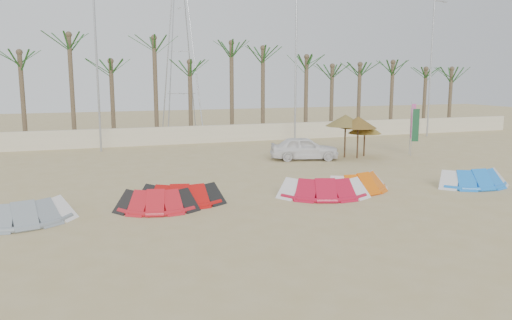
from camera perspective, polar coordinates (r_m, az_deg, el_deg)
name	(u,v)px	position (r m, az deg, el deg)	size (l,w,h in m)	color
ground	(316,227)	(16.69, 6.87, -7.62)	(120.00, 120.00, 0.00)	tan
boundary_wall	(185,135)	(37.23, -8.16, 2.84)	(60.00, 0.30, 1.30)	beige
palm_line	(188,56)	(38.62, -7.82, 11.70)	(52.00, 4.00, 7.70)	brown
lamp_b	(97,63)	(34.33, -17.67, 10.50)	(1.25, 0.14, 11.00)	#A5A8AD
lamp_c	(296,65)	(37.50, 4.62, 10.79)	(1.25, 0.14, 11.00)	#A5A8AD
lamp_d	(431,66)	(43.74, 19.39, 10.10)	(1.25, 0.14, 11.00)	#A5A8AD
pylon	(183,135)	(43.34, -8.39, 2.90)	(3.00, 3.00, 14.00)	#A5A8AD
kite_grey	(23,211)	(18.70, -25.05, -5.27)	(3.58, 2.20, 0.90)	gray
kite_red_left	(155,199)	(18.96, -11.46, -4.36)	(3.21, 2.06, 0.90)	red
kite_red_mid	(179,193)	(19.77, -8.83, -3.71)	(3.54, 2.12, 0.90)	red
kite_red_right	(320,186)	(20.84, 7.35, -2.98)	(3.91, 2.45, 0.90)	red
kite_orange	(356,181)	(22.13, 11.40, -2.37)	(3.44, 2.18, 0.90)	orange
kite_blue	(470,177)	(24.61, 23.26, -1.77)	(3.46, 1.75, 0.90)	#1B79EA
parasol_left	(346,120)	(30.90, 10.20, 4.47)	(2.45, 2.45, 2.63)	#4C331E
parasol_mid	(358,122)	(30.69, 11.61, 4.24)	(2.22, 2.22, 2.55)	#4C331E
parasol_right	(365,128)	(31.65, 12.33, 3.60)	(2.06, 2.06, 2.13)	#4C331E
flag_pink	(413,123)	(33.32, 17.49, 4.08)	(0.45, 0.12, 3.39)	#A5A8AD
flag_green	(414,127)	(32.56, 17.65, 3.67)	(0.44, 0.16, 3.12)	#A5A8AD
car	(304,148)	(29.86, 5.54, 1.35)	(1.63, 4.05, 1.38)	white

